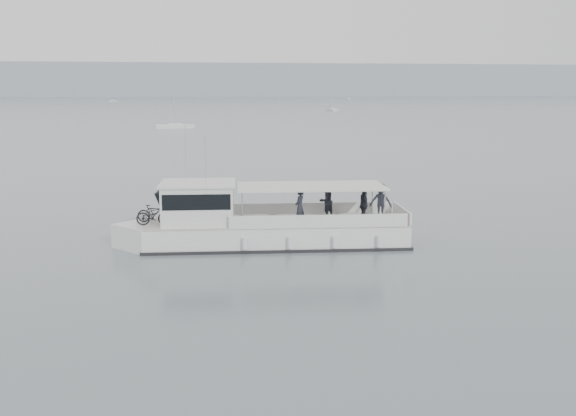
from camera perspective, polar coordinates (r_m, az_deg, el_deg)
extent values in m
plane|color=slate|center=(27.76, 2.33, -3.32)|extent=(1400.00, 1400.00, 0.00)
cube|color=#939EA8|center=(586.54, -8.20, 11.16)|extent=(1400.00, 90.00, 28.00)
cube|color=white|center=(27.76, -1.02, -2.43)|extent=(11.27, 3.76, 1.20)
cube|color=white|center=(28.00, -12.43, -2.57)|extent=(3.00, 3.00, 1.20)
cube|color=beige|center=(27.63, -1.03, -1.22)|extent=(11.27, 3.76, 0.06)
cube|color=black|center=(27.84, -1.02, -3.17)|extent=(11.46, 3.88, 0.17)
cube|color=white|center=(29.11, 2.08, -0.06)|extent=(7.38, 0.63, 0.55)
cube|color=white|center=(26.34, 2.77, -1.20)|extent=(7.38, 0.63, 0.55)
cube|color=white|center=(28.42, 10.10, -0.48)|extent=(0.31, 2.95, 0.55)
cube|color=white|center=(27.49, -7.97, 0.38)|extent=(3.13, 2.70, 1.66)
cube|color=black|center=(27.59, -10.94, 0.62)|extent=(0.69, 2.34, 1.07)
cube|color=black|center=(27.44, -7.98, 0.95)|extent=(2.95, 2.73, 0.65)
cube|color=white|center=(27.35, -8.01, 2.19)|extent=(3.33, 2.90, 0.09)
cube|color=silver|center=(27.48, 2.04, 1.94)|extent=(6.47, 3.22, 0.07)
cylinder|color=silver|center=(26.17, -4.10, -0.21)|extent=(0.06, 0.06, 1.52)
cylinder|color=silver|center=(28.72, -4.13, 0.75)|extent=(0.06, 0.06, 1.52)
cylinder|color=silver|center=(26.85, 8.62, -0.03)|extent=(0.06, 0.06, 1.52)
cylinder|color=silver|center=(29.33, 7.50, 0.90)|extent=(0.06, 0.06, 1.52)
cylinder|color=silver|center=(28.07, -9.10, 4.84)|extent=(0.03, 0.03, 2.40)
cylinder|color=silver|center=(26.56, -7.36, 4.17)|extent=(0.03, 0.03, 2.03)
cylinder|color=silver|center=(26.12, -3.85, -3.18)|extent=(0.24, 0.24, 0.46)
cylinder|color=silver|center=(26.20, 0.20, -3.11)|extent=(0.24, 0.24, 0.46)
cylinder|color=silver|center=(26.41, 4.20, -3.03)|extent=(0.24, 0.24, 0.46)
cylinder|color=silver|center=(26.74, 8.12, -2.94)|extent=(0.24, 0.24, 0.46)
imported|color=black|center=(28.10, -11.66, -0.37)|extent=(1.62, 0.67, 0.83)
imported|color=black|center=(27.38, -11.85, -0.62)|extent=(1.49, 0.52, 0.88)
imported|color=#242730|center=(26.74, 1.05, 0.08)|extent=(0.62, 0.68, 1.55)
imported|color=#242730|center=(28.33, 3.37, 0.65)|extent=(0.96, 0.92, 1.55)
imported|color=#242730|center=(27.40, 6.77, 0.26)|extent=(0.39, 0.91, 1.55)
imported|color=#242730|center=(28.48, 8.24, 0.62)|extent=(1.14, 0.90, 1.55)
cube|color=white|center=(198.80, 3.89, 8.69)|extent=(3.02, 5.40, 0.75)
cube|color=white|center=(198.79, 3.89, 8.78)|extent=(1.89, 2.13, 0.45)
cylinder|color=silver|center=(198.72, 3.90, 9.59)|extent=(0.08, 0.08, 5.65)
cube|color=white|center=(112.16, -10.02, 7.14)|extent=(6.70, 2.72, 0.75)
cube|color=white|center=(112.14, -10.02, 7.30)|extent=(2.45, 2.04, 0.45)
cylinder|color=silver|center=(112.01, -10.08, 9.13)|extent=(0.08, 0.08, 7.18)
cube|color=white|center=(352.17, -15.25, 9.15)|extent=(4.08, 6.52, 0.75)
cube|color=white|center=(352.16, -15.25, 9.20)|extent=(2.41, 2.66, 0.45)
cylinder|color=silver|center=(352.12, -15.28, 9.75)|extent=(0.08, 0.08, 6.84)
cube|color=white|center=(438.27, 5.28, 9.67)|extent=(3.50, 5.25, 0.75)
cube|color=white|center=(438.27, 5.28, 9.71)|extent=(2.00, 2.18, 0.45)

